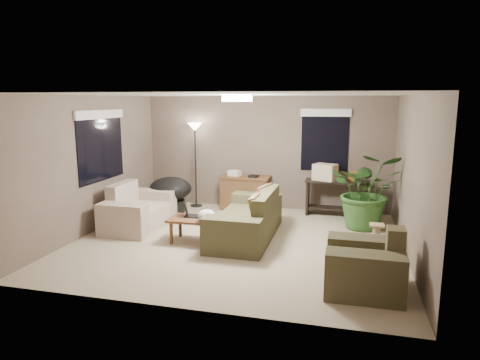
% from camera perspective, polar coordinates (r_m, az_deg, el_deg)
% --- Properties ---
extents(room_shell, '(5.50, 5.50, 5.50)m').
position_cam_1_polar(room_shell, '(7.18, -0.39, 1.28)').
color(room_shell, tan).
rests_on(room_shell, ground).
extents(main_sofa, '(0.95, 2.20, 0.85)m').
position_cam_1_polar(main_sofa, '(7.62, 1.11, -5.54)').
color(main_sofa, '#4A472C').
rests_on(main_sofa, ground).
extents(throw_pillows, '(0.32, 1.37, 0.47)m').
position_cam_1_polar(throw_pillows, '(7.47, 3.03, -3.05)').
color(throw_pillows, '#8C7251').
rests_on(throw_pillows, main_sofa).
extents(loveseat, '(0.90, 1.60, 0.85)m').
position_cam_1_polar(loveseat, '(8.49, -13.50, -4.12)').
color(loveseat, beige).
rests_on(loveseat, ground).
extents(armchair, '(0.95, 1.00, 0.85)m').
position_cam_1_polar(armchair, '(5.82, 16.35, -11.13)').
color(armchair, '#49442C').
rests_on(armchair, ground).
extents(coffee_table, '(1.00, 0.55, 0.42)m').
position_cam_1_polar(coffee_table, '(7.39, -5.57, -5.59)').
color(coffee_table, brown).
rests_on(coffee_table, ground).
extents(laptop, '(0.40, 0.24, 0.24)m').
position_cam_1_polar(laptop, '(7.50, -6.54, -4.40)').
color(laptop, black).
rests_on(laptop, coffee_table).
extents(plastic_bag, '(0.33, 0.30, 0.21)m').
position_cam_1_polar(plastic_bag, '(7.14, -4.49, -4.76)').
color(plastic_bag, white).
rests_on(plastic_bag, coffee_table).
extents(desk, '(1.10, 0.50, 0.75)m').
position_cam_1_polar(desk, '(9.54, 0.72, -1.70)').
color(desk, brown).
rests_on(desk, ground).
extents(desk_papers, '(0.71, 0.30, 0.12)m').
position_cam_1_polar(desk_papers, '(9.49, -0.21, 0.84)').
color(desk_papers, silver).
rests_on(desk_papers, desk).
extents(console_table, '(1.30, 0.40, 0.75)m').
position_cam_1_polar(console_table, '(9.25, 12.72, -1.98)').
color(console_table, black).
rests_on(console_table, ground).
extents(pumpkin, '(0.29, 0.29, 0.20)m').
position_cam_1_polar(pumpkin, '(9.17, 15.01, 0.45)').
color(pumpkin, orange).
rests_on(pumpkin, console_table).
extents(cardboard_box, '(0.55, 0.48, 0.34)m').
position_cam_1_polar(cardboard_box, '(9.17, 11.29, 1.04)').
color(cardboard_box, beige).
rests_on(cardboard_box, console_table).
extents(papasan_chair, '(0.96, 0.96, 0.80)m').
position_cam_1_polar(papasan_chair, '(9.27, -9.26, -1.66)').
color(papasan_chair, black).
rests_on(papasan_chair, ground).
extents(floor_lamp, '(0.32, 0.32, 1.91)m').
position_cam_1_polar(floor_lamp, '(9.70, -6.02, 5.73)').
color(floor_lamp, black).
rests_on(floor_lamp, ground).
extents(ceiling_fixture, '(0.50, 0.50, 0.10)m').
position_cam_1_polar(ceiling_fixture, '(7.08, -0.41, 10.83)').
color(ceiling_fixture, white).
rests_on(ceiling_fixture, room_shell).
extents(houseplant, '(1.31, 1.46, 1.14)m').
position_cam_1_polar(houseplant, '(8.45, 16.55, -2.44)').
color(houseplant, '#2D5923').
rests_on(houseplant, ground).
extents(cat_scratching_post, '(0.32, 0.32, 0.50)m').
position_cam_1_polar(cat_scratching_post, '(7.14, 17.67, -7.84)').
color(cat_scratching_post, tan).
rests_on(cat_scratching_post, ground).
extents(window_left, '(0.05, 1.56, 1.33)m').
position_cam_1_polar(window_left, '(8.48, -18.08, 5.84)').
color(window_left, black).
rests_on(window_left, room_shell).
extents(window_back, '(1.06, 0.05, 1.33)m').
position_cam_1_polar(window_back, '(9.36, 11.29, 6.57)').
color(window_back, black).
rests_on(window_back, room_shell).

